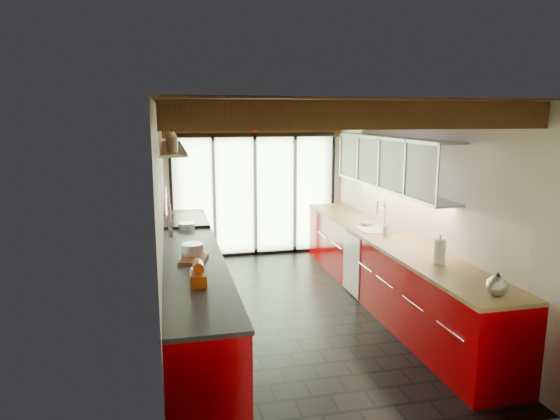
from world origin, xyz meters
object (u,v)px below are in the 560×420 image
(stand_mixer, at_px, (198,275))
(soap_bottle, at_px, (388,229))
(paper_towel, at_px, (440,252))
(bowl, at_px, (367,224))
(kettle, at_px, (497,285))

(stand_mixer, height_order, soap_bottle, stand_mixer)
(soap_bottle, bearing_deg, paper_towel, -90.00)
(stand_mixer, bearing_deg, bowl, 38.85)
(paper_towel, bearing_deg, soap_bottle, 90.00)
(stand_mixer, height_order, bowl, stand_mixer)
(paper_towel, bearing_deg, stand_mixer, -178.17)
(paper_towel, xyz_separation_m, bowl, (0.00, 1.96, -0.11))
(soap_bottle, height_order, bowl, soap_bottle)
(paper_towel, relative_size, bowl, 1.75)
(stand_mixer, distance_m, kettle, 2.69)
(kettle, distance_m, paper_towel, 0.96)
(paper_towel, height_order, soap_bottle, paper_towel)
(stand_mixer, height_order, kettle, stand_mixer)
(paper_towel, relative_size, soap_bottle, 1.76)
(bowl, bearing_deg, kettle, -90.00)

